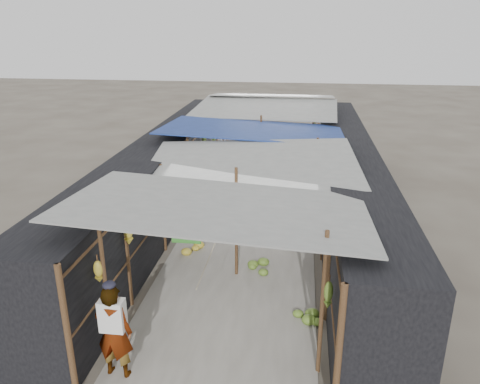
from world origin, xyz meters
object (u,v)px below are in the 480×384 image
at_px(vendor_elderly, 114,331).
at_px(vendor_seated, 309,172).
at_px(black_basin, 288,188).
at_px(crate_near, 273,221).
at_px(shopper_blue, 232,174).

bearing_deg(vendor_elderly, vendor_seated, -102.23).
bearing_deg(black_basin, vendor_elderly, -104.86).
height_order(black_basin, vendor_elderly, vendor_elderly).
xyz_separation_m(crate_near, vendor_seated, (1.04, 4.11, 0.25)).
distance_m(vendor_elderly, vendor_seated, 10.94).
height_order(vendor_elderly, vendor_seated, vendor_elderly).
distance_m(crate_near, vendor_elderly, 6.74).
height_order(crate_near, shopper_blue, shopper_blue).
relative_size(shopper_blue, vendor_seated, 1.77).
height_order(black_basin, vendor_seated, vendor_seated).
bearing_deg(black_basin, vendor_seated, 56.30).
relative_size(crate_near, vendor_elderly, 0.31).
xyz_separation_m(black_basin, vendor_seated, (0.70, 1.05, 0.31)).
distance_m(crate_near, black_basin, 3.07).
distance_m(black_basin, vendor_elderly, 9.76).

